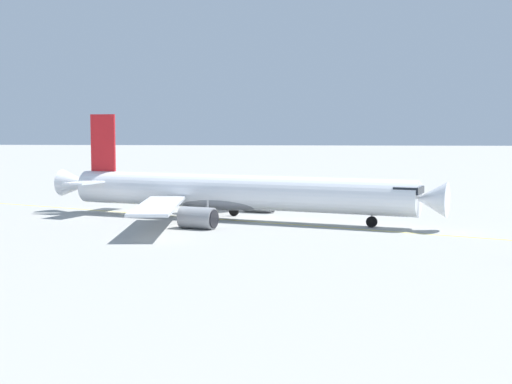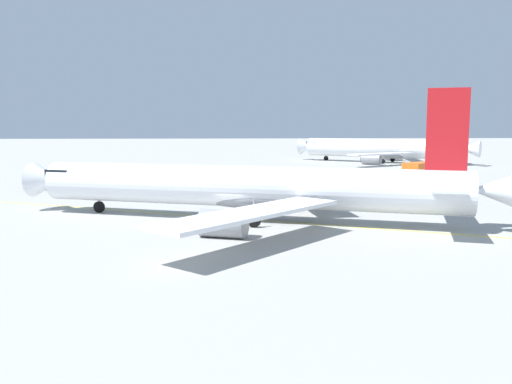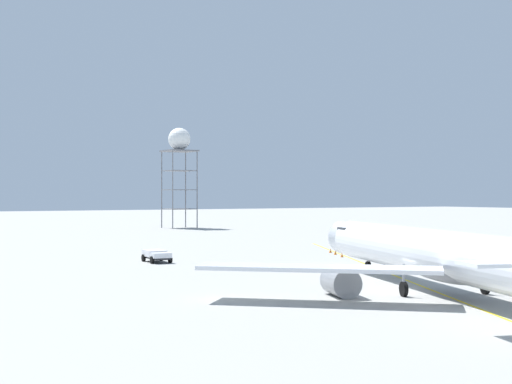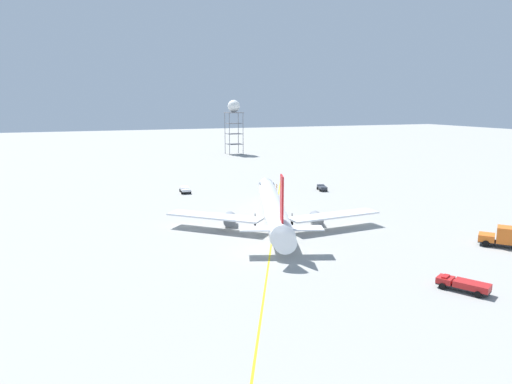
{
  "view_description": "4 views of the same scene",
  "coord_description": "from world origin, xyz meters",
  "px_view_note": "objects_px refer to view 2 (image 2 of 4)",
  "views": [
    {
      "loc": [
        6.28,
        -81.68,
        10.06
      ],
      "look_at": [
        0.51,
        0.57,
        2.81
      ],
      "focal_mm": 53.39,
      "sensor_mm": 36.0,
      "label": 1
    },
    {
      "loc": [
        0.53,
        45.15,
        8.37
      ],
      "look_at": [
        -2.67,
        -5.7,
        2.0
      ],
      "focal_mm": 37.44,
      "sensor_mm": 36.0,
      "label": 2
    },
    {
      "loc": [
        -44.3,
        39.52,
        7.44
      ],
      "look_at": [
        43.81,
        -12.9,
        7.77
      ],
      "focal_mm": 53.66,
      "sensor_mm": 36.0,
      "label": 3
    },
    {
      "loc": [
        -76.13,
        30.76,
        21.32
      ],
      "look_at": [
        16.04,
        -5.37,
        2.44
      ],
      "focal_mm": 33.17,
      "sensor_mm": 36.0,
      "label": 4
    }
  ],
  "objects_px": {
    "baggage_truck_truck": "(43,184)",
    "airliner_secondary": "(383,149)",
    "airliner_main": "(250,188)",
    "catering_truck_truck": "(416,173)"
  },
  "relations": [
    {
      "from": "baggage_truck_truck",
      "to": "airliner_secondary",
      "type": "bearing_deg",
      "value": -126.67
    },
    {
      "from": "airliner_main",
      "to": "catering_truck_truck",
      "type": "xyz_separation_m",
      "value": [
        -25.19,
        -27.42,
        -1.18
      ]
    },
    {
      "from": "catering_truck_truck",
      "to": "baggage_truck_truck",
      "type": "bearing_deg",
      "value": -37.17
    },
    {
      "from": "airliner_main",
      "to": "baggage_truck_truck",
      "type": "xyz_separation_m",
      "value": [
        25.9,
        -24.33,
        -2.12
      ]
    },
    {
      "from": "airliner_main",
      "to": "airliner_secondary",
      "type": "xyz_separation_m",
      "value": [
        -33.78,
        -71.92,
        0.22
      ]
    },
    {
      "from": "airliner_main",
      "to": "catering_truck_truck",
      "type": "bearing_deg",
      "value": -113.25
    },
    {
      "from": "airliner_main",
      "to": "catering_truck_truck",
      "type": "relative_size",
      "value": 5.89
    },
    {
      "from": "baggage_truck_truck",
      "to": "catering_truck_truck",
      "type": "xyz_separation_m",
      "value": [
        -51.09,
        -3.09,
        0.95
      ]
    },
    {
      "from": "airliner_secondary",
      "to": "catering_truck_truck",
      "type": "distance_m",
      "value": 45.34
    },
    {
      "from": "baggage_truck_truck",
      "to": "airliner_main",
      "type": "bearing_deg",
      "value": 151.56
    }
  ]
}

